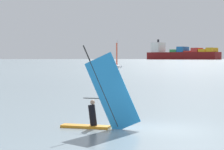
% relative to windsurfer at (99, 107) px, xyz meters
% --- Properties ---
extents(ground_plane, '(4000.00, 4000.00, 0.00)m').
position_rel_windsurfer_xyz_m(ground_plane, '(2.74, 0.66, -0.99)').
color(ground_plane, gray).
extents(windsurfer, '(3.84, 0.82, 4.06)m').
position_rel_windsurfer_xyz_m(windsurfer, '(0.00, 0.00, 0.00)').
color(windsurfer, orange).
rests_on(windsurfer, ground_plane).
extents(cargo_ship, '(143.43, 66.48, 39.03)m').
position_rel_windsurfer_xyz_m(cargo_ship, '(-150.49, 776.09, 9.58)').
color(cargo_ship, maroon).
rests_on(cargo_ship, ground_plane).
extents(small_sailboat, '(3.16, 6.95, 9.05)m').
position_rel_windsurfer_xyz_m(small_sailboat, '(-38.46, 108.64, -0.07)').
color(small_sailboat, white).
rests_on(small_sailboat, ground_plane).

